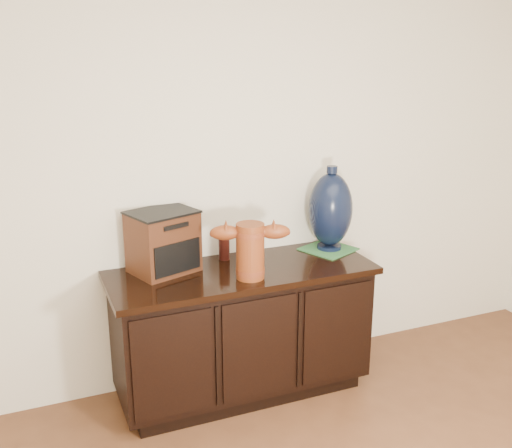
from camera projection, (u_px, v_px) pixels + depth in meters
name	position (u px, v px, depth m)	size (l,w,h in m)	color
sideboard	(242.00, 330.00, 3.37)	(1.46, 0.56, 0.75)	black
terracotta_vessel	(250.00, 248.00, 3.10)	(0.42, 0.20, 0.30)	brown
tv_radio	(163.00, 242.00, 3.20)	(0.41, 0.37, 0.34)	#411F10
green_mat	(328.00, 249.00, 3.58)	(0.27, 0.27, 0.01)	#326F39
lamp_base	(331.00, 210.00, 3.51)	(0.34, 0.34, 0.50)	black
spray_can	(224.00, 245.00, 3.39)	(0.06, 0.06, 0.18)	#4F140D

